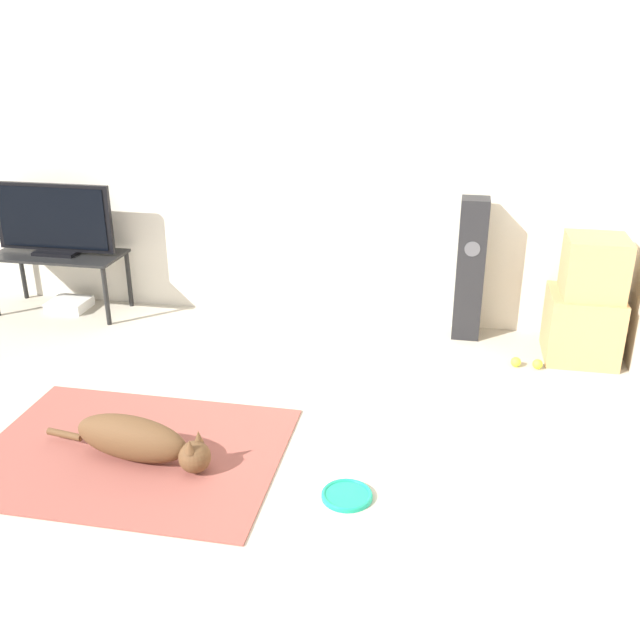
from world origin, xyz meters
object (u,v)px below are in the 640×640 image
object	(u,v)px
tv	(53,220)
game_console	(69,304)
frisbee	(347,495)
tv_stand	(59,261)
cardboard_box_lower	(582,326)
dog	(139,440)
tennis_ball_by_boxes	(538,364)
tennis_ball_near_speaker	(516,362)
floor_speaker	(470,269)
cardboard_box_upper	(595,267)

from	to	relation	value
tv	game_console	bearing A→B (deg)	69.11
frisbee	tv_stand	size ratio (longest dim) A/B	0.25
cardboard_box_lower	game_console	xyz separation A→B (m)	(-3.83, 0.15, -0.19)
dog	tennis_ball_by_boxes	world-z (taller)	dog
dog	tennis_ball_near_speaker	distance (m)	2.48
tennis_ball_near_speaker	dog	bearing A→B (deg)	-142.67
floor_speaker	tv_stand	xyz separation A→B (m)	(-3.09, -0.11, -0.09)
cardboard_box_lower	cardboard_box_upper	world-z (taller)	cardboard_box_upper
cardboard_box_lower	tv_stand	xyz separation A→B (m)	(-3.85, 0.11, 0.18)
dog	game_console	size ratio (longest dim) A/B	3.27
tennis_ball_near_speaker	game_console	xyz separation A→B (m)	(-3.41, 0.38, 0.01)
frisbee	tennis_ball_near_speaker	size ratio (longest dim) A/B	3.72
tennis_ball_by_boxes	tennis_ball_near_speaker	bearing A→B (deg)	177.73
game_console	frisbee	bearing A→B (deg)	-38.04
floor_speaker	game_console	distance (m)	3.11
cardboard_box_lower	floor_speaker	xyz separation A→B (m)	(-0.76, 0.22, 0.28)
cardboard_box_upper	floor_speaker	bearing A→B (deg)	163.12
cardboard_box_lower	floor_speaker	world-z (taller)	floor_speaker
floor_speaker	tennis_ball_near_speaker	world-z (taller)	floor_speaker
cardboard_box_upper	floor_speaker	size ratio (longest dim) A/B	0.39
tv_stand	cardboard_box_upper	bearing A→B (deg)	-1.91
tv	tennis_ball_near_speaker	bearing A→B (deg)	-5.85
tennis_ball_by_boxes	game_console	xyz separation A→B (m)	(-3.55, 0.39, 0.01)
cardboard_box_lower	tennis_ball_near_speaker	xyz separation A→B (m)	(-0.42, -0.24, -0.19)
cardboard_box_lower	cardboard_box_upper	bearing A→B (deg)	-43.79
frisbee	floor_speaker	size ratio (longest dim) A/B	0.24
dog	cardboard_box_upper	xyz separation A→B (m)	(2.41, 1.72, 0.52)
game_console	dog	bearing A→B (deg)	-52.60
cardboard_box_upper	game_console	bearing A→B (deg)	177.55
cardboard_box_upper	tennis_ball_by_boxes	bearing A→B (deg)	-143.59
frisbee	tv_stand	world-z (taller)	tv_stand
dog	tennis_ball_by_boxes	bearing A→B (deg)	35.38
frisbee	cardboard_box_upper	world-z (taller)	cardboard_box_upper
cardboard_box_lower	tv	distance (m)	3.88
tennis_ball_near_speaker	cardboard_box_upper	bearing A→B (deg)	26.34
floor_speaker	tv	bearing A→B (deg)	-178.09
floor_speaker	game_console	size ratio (longest dim) A/B	3.42
tv_stand	tennis_ball_by_boxes	world-z (taller)	tv_stand
frisbee	tv	size ratio (longest dim) A/B	0.26
tennis_ball_by_boxes	tv_stand	bearing A→B (deg)	174.33
tv_stand	tennis_ball_by_boxes	size ratio (longest dim) A/B	14.92
floor_speaker	cardboard_box_upper	bearing A→B (deg)	-16.88
dog	tennis_ball_by_boxes	xyz separation A→B (m)	(2.11, 1.50, -0.09)
game_console	tennis_ball_by_boxes	bearing A→B (deg)	-6.26
cardboard_box_lower	tv	xyz separation A→B (m)	(-3.85, 0.11, 0.50)
tv	frisbee	bearing A→B (deg)	-37.44
dog	frisbee	xyz separation A→B (m)	(1.09, -0.10, -0.11)
tv_stand	tv	size ratio (longest dim) A/B	1.05
frisbee	tennis_ball_by_boxes	bearing A→B (deg)	57.61
floor_speaker	tv	xyz separation A→B (m)	(-3.09, -0.10, 0.23)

